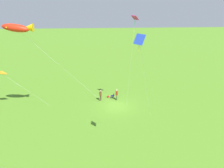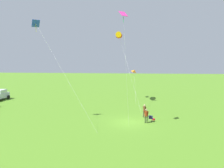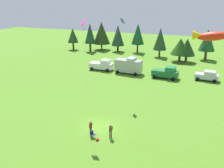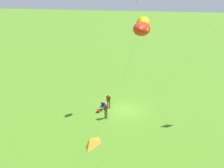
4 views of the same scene
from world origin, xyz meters
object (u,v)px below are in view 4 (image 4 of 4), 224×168
Objects in this scene: kite_delta_orange at (90,142)px; kite_large_fish at (142,28)px; person_kite_flyer at (106,109)px; backpack_on_grass at (98,112)px; folding_chair at (103,106)px; person_spectator at (109,100)px.

kite_large_fish is at bearing 146.19° from kite_delta_orange.
person_kite_flyer is 1.82m from backpack_on_grass.
kite_large_fish is 8.00m from kite_delta_orange.
backpack_on_grass is at bearing -10.62° from folding_chair.
folding_chair is 0.94m from backpack_on_grass.
backpack_on_grass is at bearing -171.40° from kite_delta_orange.
person_kite_flyer is 2.46m from person_spectator.
person_kite_flyer is 14.49m from kite_large_fish.
folding_chair is at bearing -40.64° from person_spectator.
kite_delta_orange is at bearing -33.81° from kite_large_fish.
person_spectator is at bearing -148.79° from person_kite_flyer.
kite_delta_orange is (15.26, 1.80, 4.76)m from folding_chair.
person_spectator is at bearing 142.26° from backpack_on_grass.
person_spectator is at bearing -161.24° from kite_large_fish.
kite_delta_orange reaches higher than person_spectator.
person_spectator is 1.87m from backpack_on_grass.
folding_chair is (-1.93, -0.67, -0.53)m from person_kite_flyer.
person_spectator is at bearing 148.04° from folding_chair.
folding_chair is 16.09m from kite_delta_orange.
kite_large_fish is (11.13, 4.56, 11.03)m from folding_chair.
person_spectator is 0.27× the size of kite_delta_orange.
kite_delta_orange reaches higher than folding_chair.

